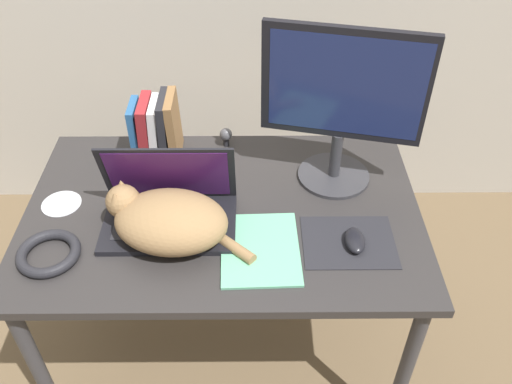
# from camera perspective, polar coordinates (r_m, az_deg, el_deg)

# --- Properties ---
(desk) EXTENTS (1.20, 0.77, 0.71)m
(desk) POSITION_cam_1_polar(r_m,az_deg,el_deg) (1.70, -3.43, -3.63)
(desk) COLOR #2D2B2B
(desk) RESTS_ON ground_plane
(laptop) EXTENTS (0.39, 0.24, 0.25)m
(laptop) POSITION_cam_1_polar(r_m,az_deg,el_deg) (1.59, -9.11, -1.74)
(laptop) COLOR black
(laptop) RESTS_ON desk
(cat) EXTENTS (0.42, 0.27, 0.15)m
(cat) POSITION_cam_1_polar(r_m,az_deg,el_deg) (1.52, -9.28, -2.93)
(cat) COLOR #99754C
(cat) RESTS_ON desk
(external_monitor) EXTENTS (0.47, 0.23, 0.51)m
(external_monitor) POSITION_cam_1_polar(r_m,az_deg,el_deg) (1.61, 9.08, 9.37)
(external_monitor) COLOR #333338
(external_monitor) RESTS_ON desk
(mousepad) EXTENTS (0.26, 0.21, 0.00)m
(mousepad) POSITION_cam_1_polar(r_m,az_deg,el_deg) (1.56, 9.72, -5.20)
(mousepad) COLOR #232328
(mousepad) RESTS_ON desk
(computer_mouse) EXTENTS (0.06, 0.10, 0.03)m
(computer_mouse) POSITION_cam_1_polar(r_m,az_deg,el_deg) (1.55, 10.38, -5.03)
(computer_mouse) COLOR black
(computer_mouse) RESTS_ON mousepad
(book_row) EXTENTS (0.15, 0.15, 0.22)m
(book_row) POSITION_cam_1_polar(r_m,az_deg,el_deg) (1.83, -10.45, 6.62)
(book_row) COLOR #285B93
(book_row) RESTS_ON desk
(cable_coil) EXTENTS (0.18, 0.18, 0.03)m
(cable_coil) POSITION_cam_1_polar(r_m,az_deg,el_deg) (1.60, -21.00, -6.03)
(cable_coil) COLOR #232328
(cable_coil) RESTS_ON desk
(notepad) EXTENTS (0.23, 0.28, 0.01)m
(notepad) POSITION_cam_1_polar(r_m,az_deg,el_deg) (1.52, 0.44, -6.01)
(notepad) COLOR #6BBC93
(notepad) RESTS_ON desk
(webcam) EXTENTS (0.04, 0.04, 0.07)m
(webcam) POSITION_cam_1_polar(r_m,az_deg,el_deg) (1.87, -3.14, 5.99)
(webcam) COLOR #232328
(webcam) RESTS_ON desk
(cd_disc) EXTENTS (0.12, 0.12, 0.00)m
(cd_disc) POSITION_cam_1_polar(r_m,az_deg,el_deg) (1.76, -19.80, -1.17)
(cd_disc) COLOR silver
(cd_disc) RESTS_ON desk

